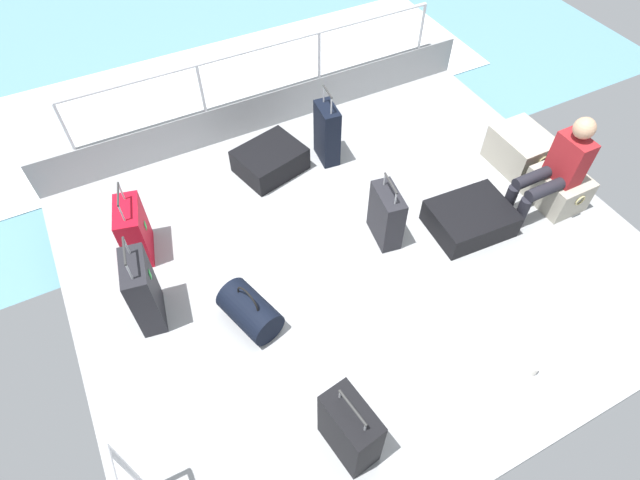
% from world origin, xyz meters
% --- Properties ---
extents(ground_plane, '(4.40, 5.20, 0.06)m').
position_xyz_m(ground_plane, '(0.00, 0.00, -0.03)').
color(ground_plane, '#939699').
extents(gunwale_port, '(0.06, 5.20, 0.45)m').
position_xyz_m(gunwale_port, '(-2.17, 0.00, 0.23)').
color(gunwale_port, '#939699').
rests_on(gunwale_port, ground_plane).
extents(railing_port, '(0.04, 4.20, 1.02)m').
position_xyz_m(railing_port, '(-2.17, 0.00, 0.78)').
color(railing_port, silver).
rests_on(railing_port, ground_plane).
extents(sea_wake, '(12.00, 12.00, 0.01)m').
position_xyz_m(sea_wake, '(-3.60, 0.00, -0.34)').
color(sea_wake, '#598C9E').
rests_on(sea_wake, ground_plane).
extents(cargo_crate_0, '(0.64, 0.50, 0.40)m').
position_xyz_m(cargo_crate_0, '(-0.30, 2.17, 0.20)').
color(cargo_crate_0, '#9E9989').
rests_on(cargo_crate_0, ground_plane).
extents(cargo_crate_1, '(0.56, 0.43, 0.36)m').
position_xyz_m(cargo_crate_1, '(0.32, 2.13, 0.18)').
color(cargo_crate_1, '#9E9989').
rests_on(cargo_crate_1, ground_plane).
extents(passenger_seated, '(0.34, 0.66, 1.06)m').
position_xyz_m(passenger_seated, '(0.32, 1.95, 0.55)').
color(passenger_seated, maroon).
rests_on(passenger_seated, ground_plane).
extents(suitcase_0, '(0.48, 0.31, 0.79)m').
position_xyz_m(suitcase_0, '(-0.97, -1.83, 0.30)').
color(suitcase_0, '#B70C1E').
rests_on(suitcase_0, ground_plane).
extents(suitcase_1, '(0.64, 0.79, 0.26)m').
position_xyz_m(suitcase_1, '(0.21, 1.12, 0.13)').
color(suitcase_1, black).
rests_on(suitcase_1, ground_plane).
extents(suitcase_2, '(0.44, 0.26, 0.72)m').
position_xyz_m(suitcase_2, '(-0.08, 0.32, 0.29)').
color(suitcase_2, black).
rests_on(suitcase_2, ground_plane).
extents(suitcase_3, '(0.45, 0.26, 0.91)m').
position_xyz_m(suitcase_3, '(-0.23, -1.92, 0.36)').
color(suitcase_3, black).
rests_on(suitcase_3, ground_plane).
extents(suitcase_4, '(0.69, 0.79, 0.27)m').
position_xyz_m(suitcase_4, '(-1.45, -0.27, 0.14)').
color(suitcase_4, black).
rests_on(suitcase_4, ground_plane).
extents(suitcase_5, '(0.47, 0.30, 0.70)m').
position_xyz_m(suitcase_5, '(1.51, -0.96, 0.30)').
color(suitcase_5, black).
rests_on(suitcase_5, ground_plane).
extents(suitcase_6, '(0.37, 0.22, 0.87)m').
position_xyz_m(suitcase_6, '(-1.35, 0.36, 0.34)').
color(suitcase_6, black).
rests_on(suitcase_6, ground_plane).
extents(duffel_bag, '(0.60, 0.45, 0.46)m').
position_xyz_m(duffel_bag, '(0.22, -1.19, 0.16)').
color(duffel_bag, black).
rests_on(duffel_bag, ground_plane).
extents(paper_cup, '(0.08, 0.08, 0.10)m').
position_xyz_m(paper_cup, '(1.69, 0.63, 0.05)').
color(paper_cup, white).
rests_on(paper_cup, ground_plane).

